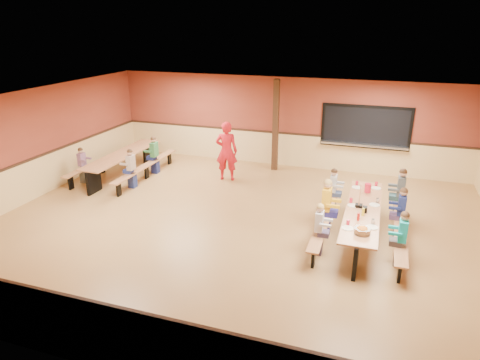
% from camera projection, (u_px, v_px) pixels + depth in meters
% --- Properties ---
extents(ground, '(12.00, 12.00, 0.00)m').
position_uv_depth(ground, '(238.00, 225.00, 10.48)').
color(ground, olive).
rests_on(ground, ground).
extents(room_envelope, '(12.04, 10.04, 3.02)m').
position_uv_depth(room_envelope, '(238.00, 199.00, 10.24)').
color(room_envelope, brown).
rests_on(room_envelope, ground).
extents(kitchen_pass_through, '(2.78, 0.28, 1.38)m').
position_uv_depth(kitchen_pass_through, '(365.00, 129.00, 13.58)').
color(kitchen_pass_through, black).
rests_on(kitchen_pass_through, ground).
extents(structural_post, '(0.18, 0.18, 3.00)m').
position_uv_depth(structural_post, '(276.00, 126.00, 13.92)').
color(structural_post, '#301D10').
rests_on(structural_post, ground).
extents(cafeteria_table_main, '(1.91, 3.70, 0.74)m').
position_uv_depth(cafeteria_table_main, '(362.00, 218.00, 9.67)').
color(cafeteria_table_main, '#A46941').
rests_on(cafeteria_table_main, ground).
extents(cafeteria_table_second, '(1.91, 3.70, 0.74)m').
position_uv_depth(cafeteria_table_second, '(123.00, 160.00, 13.69)').
color(cafeteria_table_second, '#A46941').
rests_on(cafeteria_table_second, ground).
extents(seated_child_white_left, '(0.34, 0.28, 1.15)m').
position_uv_depth(seated_child_white_left, '(319.00, 230.00, 9.01)').
color(seated_child_white_left, silver).
rests_on(seated_child_white_left, ground).
extents(seated_adult_yellow, '(0.42, 0.34, 1.31)m').
position_uv_depth(seated_adult_yellow, '(326.00, 207.00, 9.93)').
color(seated_adult_yellow, gold).
rests_on(seated_adult_yellow, ground).
extents(seated_child_grey_left, '(0.35, 0.28, 1.16)m').
position_uv_depth(seated_child_grey_left, '(333.00, 190.00, 11.07)').
color(seated_child_grey_left, '#B6B6B6').
rests_on(seated_child_grey_left, ground).
extents(seated_child_teal_right, '(0.36, 0.29, 1.18)m').
position_uv_depth(seated_child_teal_right, '(402.00, 239.00, 8.58)').
color(seated_child_teal_right, '#119CA0').
rests_on(seated_child_teal_right, ground).
extents(seated_child_navy_right, '(0.36, 0.30, 1.20)m').
position_uv_depth(seated_child_navy_right, '(401.00, 213.00, 9.73)').
color(seated_child_navy_right, '#151E4E').
rests_on(seated_child_navy_right, ground).
extents(seated_child_char_right, '(0.40, 0.32, 1.26)m').
position_uv_depth(seated_child_char_right, '(400.00, 193.00, 10.77)').
color(seated_child_char_right, '#434A4D').
rests_on(seated_child_char_right, ground).
extents(seated_child_purple_sec, '(0.32, 0.26, 1.10)m').
position_uv_depth(seated_child_purple_sec, '(82.00, 166.00, 13.08)').
color(seated_child_purple_sec, '#784F6E').
rests_on(seated_child_purple_sec, ground).
extents(seated_child_green_sec, '(0.37, 0.30, 1.21)m').
position_uv_depth(seated_child_green_sec, '(155.00, 155.00, 13.91)').
color(seated_child_green_sec, '#327241').
rests_on(seated_child_green_sec, ground).
extents(seated_child_tan_sec, '(0.35, 0.29, 1.18)m').
position_uv_depth(seated_child_tan_sec, '(131.00, 169.00, 12.68)').
color(seated_child_tan_sec, tan).
rests_on(seated_child_tan_sec, ground).
extents(standing_woman, '(0.75, 0.57, 1.86)m').
position_uv_depth(standing_woman, '(227.00, 151.00, 13.21)').
color(standing_woman, red).
rests_on(standing_woman, ground).
extents(punch_pitcher, '(0.16, 0.16, 0.22)m').
position_uv_depth(punch_pitcher, '(368.00, 188.00, 10.50)').
color(punch_pitcher, red).
rests_on(punch_pitcher, cafeteria_table_main).
extents(chip_bowl, '(0.32, 0.32, 0.15)m').
position_uv_depth(chip_bowl, '(362.00, 230.00, 8.45)').
color(chip_bowl, orange).
rests_on(chip_bowl, cafeteria_table_main).
extents(napkin_dispenser, '(0.10, 0.14, 0.13)m').
position_uv_depth(napkin_dispenser, '(365.00, 209.00, 9.42)').
color(napkin_dispenser, black).
rests_on(napkin_dispenser, cafeteria_table_main).
extents(condiment_mustard, '(0.06, 0.06, 0.17)m').
position_uv_depth(condiment_mustard, '(363.00, 212.00, 9.24)').
color(condiment_mustard, yellow).
rests_on(condiment_mustard, cafeteria_table_main).
extents(condiment_ketchup, '(0.06, 0.06, 0.17)m').
position_uv_depth(condiment_ketchup, '(358.00, 217.00, 9.02)').
color(condiment_ketchup, '#B2140F').
rests_on(condiment_ketchup, cafeteria_table_main).
extents(table_paddle, '(0.16, 0.16, 0.56)m').
position_uv_depth(table_paddle, '(359.00, 201.00, 9.66)').
color(table_paddle, black).
rests_on(table_paddle, cafeteria_table_main).
extents(place_settings, '(0.65, 3.30, 0.11)m').
position_uv_depth(place_settings, '(363.00, 207.00, 9.58)').
color(place_settings, beige).
rests_on(place_settings, cafeteria_table_main).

